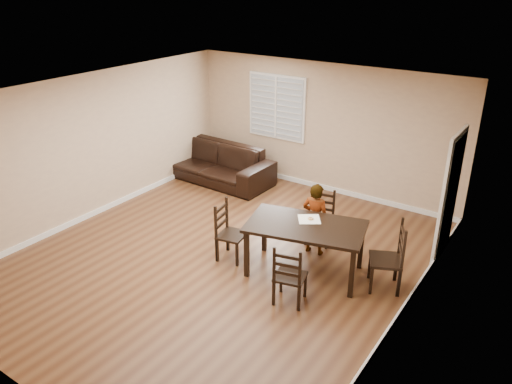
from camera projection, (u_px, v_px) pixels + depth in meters
ground at (221, 257)px, 8.26m from camera, size 7.00×7.00×0.00m
room at (226, 151)px, 7.64m from camera, size 6.04×7.04×2.72m
dining_table at (306, 230)px, 7.56m from camera, size 1.96×1.40×0.83m
chair_near at (321, 217)px, 8.64m from camera, size 0.49×0.47×0.95m
chair_far at (288, 280)px, 6.90m from camera, size 0.50×0.48×0.94m
chair_left at (225, 232)px, 8.10m from camera, size 0.49×0.51×0.99m
chair_right at (395, 259)px, 7.27m from camera, size 0.61×0.63×1.07m
child at (315, 219)px, 8.16m from camera, size 0.48×0.34×1.25m
napkin at (309, 219)px, 7.70m from camera, size 0.46×0.46×0.00m
donut at (311, 218)px, 7.68m from camera, size 0.09×0.09×0.03m
sofa at (213, 162)px, 11.21m from camera, size 2.81×1.16×0.81m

